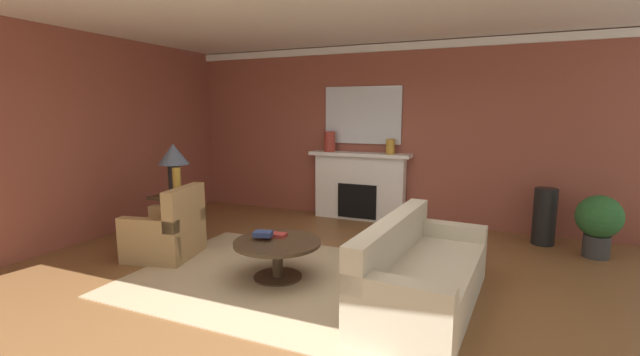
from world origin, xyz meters
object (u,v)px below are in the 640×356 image
Objects in this scene: side_table at (177,215)px; vase_mantel_left at (330,142)px; vase_tall_corner at (544,216)px; vase_mantel_right at (390,147)px; table_lamp at (174,159)px; armchair_near_window at (167,234)px; mantel_mirror at (363,115)px; fireplace at (359,188)px; sofa at (421,276)px; coffee_table at (277,250)px; potted_plant at (599,221)px; vase_on_side_table at (177,182)px.

vase_mantel_left is (1.53, 2.24, 0.97)m from side_table.
vase_tall_corner is 2.53m from vase_mantel_right.
armchair_near_window is at bearing -58.17° from table_lamp.
vase_mantel_right is (0.55, -0.17, -0.52)m from mantel_mirror.
armchair_near_window is at bearing -112.13° from vase_mantel_left.
armchair_near_window is (-1.71, -2.89, -0.26)m from fireplace.
armchair_near_window is at bearing 178.80° from sofa.
vase_mantel_left is at bearing 175.86° from vase_tall_corner.
coffee_table is 3.94m from vase_tall_corner.
armchair_near_window is 1.15× the size of vase_tall_corner.
fireplace is at bearing 47.81° from side_table.
armchair_near_window is 1.27× the size of table_lamp.
vase_mantel_left is 4.19m from potted_plant.
table_lamp reaches higher than potted_plant.
fireplace is 1.30× the size of mantel_mirror.
coffee_table is at bearing -1.82° from armchair_near_window.
table_lamp reaches higher than fireplace.
sofa is 2.62× the size of vase_tall_corner.
vase_mantel_left is at bearing 67.87° from armchair_near_window.
sofa is 2.16× the size of coffee_table.
side_table reaches higher than coffee_table.
vase_mantel_left reaches higher than coffee_table.
side_table is 1.96× the size of vase_mantel_left.
vase_mantel_right is at bearing 0.00° from vase_mantel_left.
armchair_near_window is 0.80m from vase_on_side_table.
side_table is 0.55m from vase_on_side_table.
vase_mantel_right reaches higher than side_table.
mantel_mirror reaches higher than vase_mantel_left.
vase_mantel_left is (-0.55, -0.05, 0.81)m from fireplace.
potted_plant is at bearing 50.96° from sofa.
potted_plant is at bearing 16.52° from side_table.
table_lamp is (-2.08, -2.41, -0.62)m from mantel_mirror.
potted_plant is (0.60, -0.34, 0.08)m from vase_tall_corner.
coffee_table is 2.34× the size of vase_on_side_table.
vase_mantel_left is (1.53, 2.24, 0.15)m from table_lamp.
armchair_near_window is 0.71m from side_table.
fireplace is at bearing 5.14° from vase_mantel_left.
fireplace is 3.37m from armchair_near_window.
sofa reaches higher than potted_plant.
vase_on_side_table is at bearing -38.66° from table_lamp.
sofa reaches higher than vase_tall_corner.
vase_mantel_right is (-2.35, 0.25, 0.91)m from vase_tall_corner.
table_lamp is 1.75× the size of vase_on_side_table.
coffee_table is at bearing -100.99° from vase_mantel_right.
vase_mantel_left is 0.83× the size of vase_on_side_table.
vase_on_side_table is at bearing 164.45° from coffee_table.
armchair_near_window is at bearing -65.14° from vase_on_side_table.
table_lamp is (-3.70, 0.67, 0.93)m from sofa.
sofa is 2.88× the size of table_lamp.
mantel_mirror is 3.32m from vase_on_side_table.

